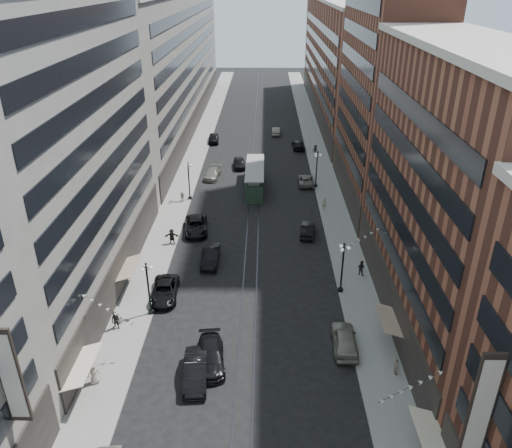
# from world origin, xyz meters

# --- Properties ---
(ground) EXTENTS (220.00, 220.00, 0.00)m
(ground) POSITION_xyz_m (0.00, 60.00, 0.00)
(ground) COLOR black
(ground) RESTS_ON ground
(sidewalk_west) EXTENTS (4.00, 180.00, 0.15)m
(sidewalk_west) POSITION_xyz_m (-11.00, 70.00, 0.07)
(sidewalk_west) COLOR gray
(sidewalk_west) RESTS_ON ground
(sidewalk_east) EXTENTS (4.00, 180.00, 0.15)m
(sidewalk_east) POSITION_xyz_m (11.00, 70.00, 0.07)
(sidewalk_east) COLOR gray
(sidewalk_east) RESTS_ON ground
(rail_west) EXTENTS (0.12, 180.00, 0.02)m
(rail_west) POSITION_xyz_m (-0.70, 70.00, 0.01)
(rail_west) COLOR #2D2D33
(rail_west) RESTS_ON ground
(rail_east) EXTENTS (0.12, 180.00, 0.02)m
(rail_east) POSITION_xyz_m (0.70, 70.00, 0.01)
(rail_east) COLOR #2D2D33
(rail_east) RESTS_ON ground
(building_west_mid) EXTENTS (8.00, 36.00, 28.00)m
(building_west_mid) POSITION_xyz_m (-17.00, 33.00, 14.00)
(building_west_mid) COLOR gray
(building_west_mid) RESTS_ON ground
(building_west_far) EXTENTS (8.00, 90.00, 26.00)m
(building_west_far) POSITION_xyz_m (-17.00, 96.00, 13.00)
(building_west_far) COLOR gray
(building_west_far) RESTS_ON ground
(building_east_mid) EXTENTS (8.00, 30.00, 24.00)m
(building_east_mid) POSITION_xyz_m (17.00, 28.00, 12.00)
(building_east_mid) COLOR brown
(building_east_mid) RESTS_ON ground
(building_east_tower) EXTENTS (8.00, 26.00, 42.00)m
(building_east_tower) POSITION_xyz_m (17.00, 56.00, 21.00)
(building_east_tower) COLOR brown
(building_east_tower) RESTS_ON ground
(building_east_far) EXTENTS (8.00, 72.00, 24.00)m
(building_east_far) POSITION_xyz_m (17.00, 105.00, 12.00)
(building_east_far) COLOR brown
(building_east_far) RESTS_ON ground
(lamppost_sw_far) EXTENTS (1.03, 1.14, 5.52)m
(lamppost_sw_far) POSITION_xyz_m (-9.20, 28.00, 3.10)
(lamppost_sw_far) COLOR black
(lamppost_sw_far) RESTS_ON sidewalk_west
(lamppost_sw_mid) EXTENTS (1.03, 1.14, 5.52)m
(lamppost_sw_mid) POSITION_xyz_m (-9.20, 55.00, 3.10)
(lamppost_sw_mid) COLOR black
(lamppost_sw_mid) RESTS_ON sidewalk_west
(lamppost_se_far) EXTENTS (1.03, 1.14, 5.52)m
(lamppost_se_far) POSITION_xyz_m (9.20, 32.00, 3.10)
(lamppost_se_far) COLOR black
(lamppost_se_far) RESTS_ON sidewalk_east
(lamppost_se_mid) EXTENTS (1.03, 1.14, 5.52)m
(lamppost_se_mid) POSITION_xyz_m (9.20, 60.00, 3.10)
(lamppost_se_mid) COLOR black
(lamppost_se_mid) RESTS_ON sidewalk_east
(streetcar) EXTENTS (2.68, 12.12, 3.35)m
(streetcar) POSITION_xyz_m (0.00, 59.59, 1.55)
(streetcar) COLOR #263B2C
(streetcar) RESTS_ON ground
(car_2) EXTENTS (2.84, 5.61, 1.52)m
(car_2) POSITION_xyz_m (-8.40, 30.84, 0.76)
(car_2) COLOR black
(car_2) RESTS_ON ground
(car_4) EXTENTS (2.24, 5.21, 1.75)m
(car_4) POSITION_xyz_m (8.40, 23.57, 0.88)
(car_4) COLOR gray
(car_4) RESTS_ON ground
(car_5) EXTENTS (2.23, 5.29, 1.70)m
(car_5) POSITION_xyz_m (-3.89, 19.59, 0.85)
(car_5) COLOR black
(car_5) RESTS_ON ground
(pedestrian_1) EXTENTS (1.04, 0.83, 1.86)m
(pedestrian_1) POSITION_xyz_m (-11.73, 18.93, 1.08)
(pedestrian_1) COLOR #A99C8C
(pedestrian_1) RESTS_ON sidewalk_west
(pedestrian_2) EXTENTS (0.97, 0.70, 1.79)m
(pedestrian_2) POSITION_xyz_m (-11.83, 25.62, 1.04)
(pedestrian_2) COLOR black
(pedestrian_2) RESTS_ON sidewalk_west
(pedestrian_4) EXTENTS (0.53, 0.98, 1.60)m
(pedestrian_4) POSITION_xyz_m (12.03, 20.30, 0.95)
(pedestrian_4) COLOR #B4A795
(pedestrian_4) RESTS_ON sidewalk_east
(car_7) EXTENTS (3.42, 6.18, 1.64)m
(car_7) POSITION_xyz_m (-7.05, 45.05, 0.82)
(car_7) COLOR black
(car_7) RESTS_ON ground
(car_8) EXTENTS (2.63, 5.29, 1.48)m
(car_8) POSITION_xyz_m (-6.80, 63.71, 0.74)
(car_8) COLOR slate
(car_8) RESTS_ON ground
(car_9) EXTENTS (2.26, 4.97, 1.65)m
(car_9) POSITION_xyz_m (-8.40, 82.46, 0.83)
(car_9) COLOR black
(car_9) RESTS_ON ground
(car_10) EXTENTS (2.19, 4.73, 1.50)m
(car_10) POSITION_xyz_m (6.80, 44.47, 0.75)
(car_10) COLOR black
(car_10) RESTS_ON ground
(car_11) EXTENTS (2.44, 5.13, 1.41)m
(car_11) POSITION_xyz_m (7.79, 61.19, 0.71)
(car_11) COLOR slate
(car_11) RESTS_ON ground
(car_12) EXTENTS (2.25, 5.15, 1.47)m
(car_12) POSITION_xyz_m (7.63, 78.91, 0.74)
(car_12) COLOR black
(car_12) RESTS_ON ground
(car_13) EXTENTS (2.28, 4.79, 1.58)m
(car_13) POSITION_xyz_m (-2.79, 68.52, 0.79)
(car_13) COLOR black
(car_13) RESTS_ON ground
(car_14) EXTENTS (1.68, 4.51, 1.47)m
(car_14) POSITION_xyz_m (3.69, 88.02, 0.74)
(car_14) COLOR gray
(car_14) RESTS_ON ground
(pedestrian_5) EXTENTS (1.79, 0.61, 1.89)m
(pedestrian_5) POSITION_xyz_m (-9.51, 41.72, 1.10)
(pedestrian_5) COLOR black
(pedestrian_5) RESTS_ON sidewalk_west
(pedestrian_6) EXTENTS (0.94, 0.48, 1.56)m
(pedestrian_6) POSITION_xyz_m (-10.11, 54.03, 0.93)
(pedestrian_6) COLOR #B3A594
(pedestrian_6) RESTS_ON sidewalk_west
(pedestrian_7) EXTENTS (0.92, 0.85, 1.68)m
(pedestrian_7) POSITION_xyz_m (11.77, 35.18, 0.99)
(pedestrian_7) COLOR black
(pedestrian_7) RESTS_ON sidewalk_east
(pedestrian_8) EXTENTS (0.77, 0.63, 1.80)m
(pedestrian_8) POSITION_xyz_m (9.56, 51.85, 1.05)
(pedestrian_8) COLOR #BCB39C
(pedestrian_8) RESTS_ON sidewalk_east
(pedestrian_9) EXTENTS (1.25, 0.73, 1.81)m
(pedestrian_9) POSITION_xyz_m (10.44, 74.87, 1.06)
(pedestrian_9) COLOR black
(pedestrian_9) RESTS_ON sidewalk_east
(car_extra_0) EXTENTS (2.90, 5.66, 1.57)m
(car_extra_0) POSITION_xyz_m (-2.86, 21.38, 0.79)
(car_extra_0) COLOR black
(car_extra_0) RESTS_ON ground
(car_extra_1) EXTENTS (1.80, 5.16, 1.70)m
(car_extra_1) POSITION_xyz_m (-4.50, 37.60, 0.85)
(car_extra_1) COLOR black
(car_extra_1) RESTS_ON ground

